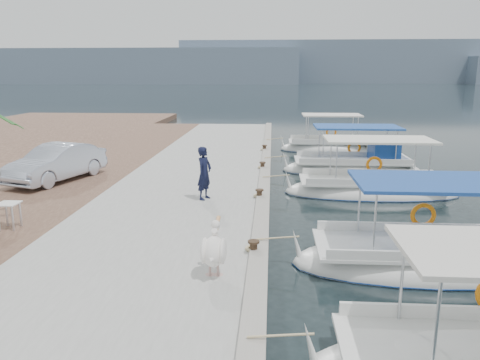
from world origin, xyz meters
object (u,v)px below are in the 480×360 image
Objects in this scene: fishing_caique_b at (423,263)px; pelican at (214,250)px; fishing_caique_e at (328,149)px; fisherman at (204,173)px; fishing_caique_c at (371,191)px; parked_car at (57,163)px; fishing_caique_d at (354,168)px.

fishing_caique_b is 5.38m from pelican.
fisherman reaches higher than fishing_caique_e.
fishing_caique_c reaches higher than parked_car.
fishing_caique_b is at bearing -91.46° from fishing_caique_c.
fishing_caique_b is 7.17m from fishing_caique_c.
fishing_caique_e is (-0.30, 17.82, 0.00)m from fishing_caique_b.
parked_car is (-7.33, 8.46, 0.15)m from pelican.
parked_car is at bearing -136.96° from fishing_caique_e.
fishing_caique_b reaches higher than parked_car.
fishing_caique_d reaches higher than pelican.
parked_car reaches higher than pelican.
fishing_caique_d and fishing_caique_e have the same top height.
fishing_caique_d is at bearing 89.68° from fishing_caique_c.
fisherman reaches higher than parked_car.
parked_car is (-11.99, -11.20, 1.10)m from fishing_caique_e.
fisherman is (-5.73, -13.59, 1.28)m from fishing_caique_e.
fisherman reaches higher than fishing_caique_d.
fishing_caique_c is 6.99m from fisherman.
fishing_caique_b is 7.48m from fisherman.
fishing_caique_b and fishing_caique_c have the same top height.
pelican is at bearing -31.28° from parked_car.
fishing_caique_b is 11.48m from fishing_caique_d.
fishing_caique_b is at bearing 20.31° from pelican.
fishing_caique_c reaches higher than pelican.
fishing_caique_d is (0.02, 4.31, 0.07)m from fishing_caique_c.
parked_car is (-12.50, -4.85, 1.03)m from fishing_caique_d.
fisherman is (-6.24, -7.24, 1.21)m from fishing_caique_d.
pelican is at bearing -119.75° from fishing_caique_c.
fishing_caique_c is at bearing 20.31° from parked_car.
pelican is (-4.66, -19.66, 0.95)m from fishing_caique_e.
fishing_caique_e is at bearing 94.58° from fishing_caique_d.
fishing_caique_c is at bearing 88.54° from fishing_caique_b.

